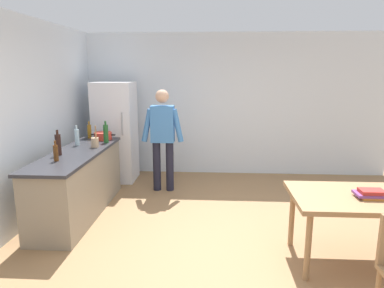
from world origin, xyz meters
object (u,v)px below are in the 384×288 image
(dining_table, at_px, (361,203))
(bottle_beer_brown, at_px, (56,153))
(person, at_px, (163,134))
(utensil_jar, at_px, (95,142))
(bottle_water_clear, at_px, (77,137))
(bottle_oil_amber, at_px, (89,131))
(cooking_pot, at_px, (103,136))
(refrigerator, at_px, (116,132))
(book_stack, at_px, (370,194))
(bottle_wine_dark, at_px, (58,144))
(bottle_wine_green, at_px, (106,133))

(dining_table, bearing_deg, bottle_beer_brown, 170.12)
(person, height_order, utensil_jar, person)
(person, bearing_deg, bottle_water_clear, -152.45)
(bottle_oil_amber, bearing_deg, cooking_pot, -22.16)
(refrigerator, xyz_separation_m, bottle_oil_amber, (-0.26, -0.61, 0.12))
(bottle_oil_amber, relative_size, book_stack, 1.03)
(book_stack, bearing_deg, bottle_water_clear, 156.21)
(person, height_order, bottle_wine_dark, person)
(refrigerator, xyz_separation_m, bottle_beer_brown, (-0.16, -2.10, 0.11))
(person, bearing_deg, utensil_jar, -140.46)
(bottle_beer_brown, relative_size, book_stack, 0.96)
(person, bearing_deg, bottle_wine_dark, -134.11)
(bottle_wine_green, height_order, bottle_oil_amber, bottle_wine_green)
(dining_table, relative_size, bottle_wine_dark, 4.12)
(utensil_jar, bearing_deg, dining_table, -23.54)
(bottle_water_clear, height_order, bottle_wine_dark, bottle_wine_dark)
(refrigerator, height_order, bottle_wine_dark, refrigerator)
(bottle_water_clear, relative_size, bottle_beer_brown, 1.15)
(refrigerator, relative_size, cooking_pot, 4.50)
(dining_table, relative_size, book_stack, 5.16)
(bottle_oil_amber, bearing_deg, bottle_wine_dark, -89.70)
(bottle_wine_green, bearing_deg, refrigerator, 97.23)
(dining_table, distance_m, bottle_water_clear, 3.88)
(refrigerator, height_order, book_stack, refrigerator)
(utensil_jar, height_order, bottle_wine_green, bottle_wine_green)
(bottle_water_clear, distance_m, bottle_beer_brown, 0.92)
(bottle_water_clear, bearing_deg, bottle_wine_green, 31.28)
(person, relative_size, dining_table, 1.21)
(bottle_wine_green, relative_size, bottle_beer_brown, 1.31)
(person, distance_m, utensil_jar, 1.15)
(refrigerator, height_order, person, refrigerator)
(refrigerator, bearing_deg, bottle_wine_dark, -98.15)
(dining_table, xyz_separation_m, bottle_wine_green, (-3.18, 1.75, 0.37))
(cooking_pot, bearing_deg, person, 9.72)
(dining_table, bearing_deg, book_stack, -51.19)
(person, xyz_separation_m, bottle_beer_brown, (-1.11, -1.54, 0.03))
(bottle_water_clear, relative_size, book_stack, 1.11)
(refrigerator, distance_m, book_stack, 4.35)
(person, distance_m, book_stack, 3.27)
(bottle_wine_green, distance_m, bottle_beer_brown, 1.18)
(bottle_wine_green, bearing_deg, book_stack, -29.29)
(refrigerator, xyz_separation_m, dining_table, (3.30, -2.70, -0.23))
(refrigerator, xyz_separation_m, utensil_jar, (0.06, -1.29, 0.08))
(bottle_wine_dark, bearing_deg, dining_table, -14.20)
(bottle_wine_green, bearing_deg, utensil_jar, -100.38)
(bottle_wine_green, distance_m, bottle_wine_dark, 0.93)
(utensil_jar, height_order, bottle_water_clear, utensil_jar)
(cooking_pot, xyz_separation_m, bottle_wine_dark, (-0.26, -1.08, 0.09))
(refrigerator, xyz_separation_m, book_stack, (3.35, -2.77, -0.11))
(bottle_water_clear, bearing_deg, book_stack, -23.79)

